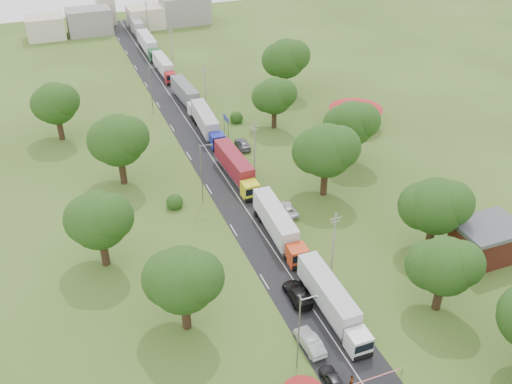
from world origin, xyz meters
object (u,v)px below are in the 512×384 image
info_sign (226,121)px  pedestrian_near (352,382)px  truck_0 (332,301)px  car_lane_mid (310,342)px  car_lane_front (333,380)px

info_sign → pedestrian_near: (-6.55, -59.50, -2.16)m
info_sign → truck_0: (-3.59, -49.25, -0.82)m
truck_0 → pedestrian_near: size_ratio=8.85×
info_sign → car_lane_mid: size_ratio=0.82×
truck_0 → pedestrian_near: truck_0 is taller
car_lane_mid → pedestrian_near: (1.65, -6.50, 0.02)m
info_sign → truck_0: truck_0 is taller
truck_0 → pedestrian_near: bearing=-106.1°
info_sign → car_lane_front: size_ratio=0.98×
truck_0 → car_lane_front: size_ratio=3.55×
truck_0 → car_lane_mid: (-4.61, -3.75, -1.36)m
pedestrian_near → car_lane_front: bearing=108.9°
car_lane_front → pedestrian_near: size_ratio=2.49×
info_sign → pedestrian_near: size_ratio=2.44×
car_lane_mid → pedestrian_near: pedestrian_near is taller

